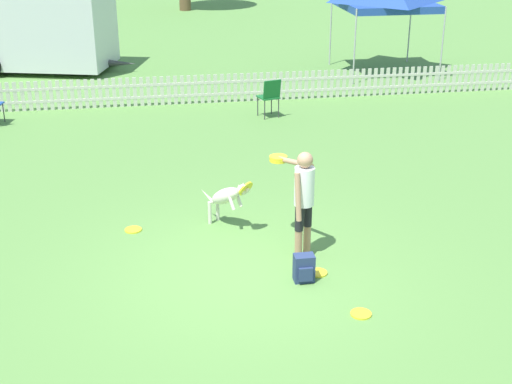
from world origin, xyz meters
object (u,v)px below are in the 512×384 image
Objects in this scene: frisbee_near_dog at (318,273)px; backpack_on_grass at (304,268)px; frisbee_near_handler at (361,314)px; equipment_trailer at (22,20)px; leaping_dog at (227,196)px; frisbee_midfield at (133,230)px; handler_person at (302,191)px; folding_chair_center at (270,94)px.

backpack_on_grass is at bearing -145.17° from frisbee_near_dog.
frisbee_near_handler is at bearing -61.46° from backpack_on_grass.
backpack_on_grass is 0.06× the size of equipment_trailer.
frisbee_near_dog is (1.03, -1.68, -0.51)m from leaping_dog.
frisbee_near_dog is at bearing -35.83° from frisbee_midfield.
handler_person reaches higher than backpack_on_grass.
folding_chair_center is (0.43, 8.54, 0.54)m from frisbee_near_handler.
equipment_trailer reaches higher than backpack_on_grass.
handler_person reaches higher than folding_chair_center.
folding_chair_center is (3.20, 5.64, 0.54)m from frisbee_midfield.
handler_person is 1.15m from frisbee_near_dog.
frisbee_near_handler is at bearing -52.59° from equipment_trailer.
leaping_dog is 6.01m from folding_chair_center.
frisbee_near_dog is 0.04× the size of equipment_trailer.
handler_person is 1.99m from frisbee_near_handler.
folding_chair_center is at bearing -28.63° from equipment_trailer.
frisbee_near_dog is (-0.27, 1.10, 0.00)m from frisbee_near_handler.
backpack_on_grass is 14.74m from equipment_trailer.
folding_chair_center is (0.82, 6.84, -0.43)m from handler_person.
handler_person is at bearing 100.67° from frisbee_near_dog.
frisbee_near_handler is at bearing -116.79° from handler_person.
leaping_dog is at bearing 115.11° from frisbee_near_handler.
frisbee_midfield is 0.29× the size of folding_chair_center.
folding_chair_center reaches higher than frisbee_midfield.
frisbee_midfield is (-2.76, 2.90, 0.00)m from frisbee_near_handler.
folding_chair_center reaches higher than leaping_dog.
folding_chair_center reaches higher than backpack_on_grass.
frisbee_near_dog is 14.69m from equipment_trailer.
handler_person reaches higher than frisbee_near_handler.
frisbee_near_dog is 0.69× the size of backpack_on_grass.
handler_person is 5.99× the size of frisbee_near_handler.
backpack_on_grass is 0.42× the size of folding_chair_center.
backpack_on_grass is at bearing -53.10° from equipment_trailer.
equipment_trailer reaches higher than folding_chair_center.
frisbee_midfield is (-2.38, 1.20, -0.98)m from handler_person.
leaping_dog is 3.41× the size of frisbee_midfield.
frisbee_midfield is at bearing 144.17° from frisbee_near_dog.
leaping_dog is at bearing 113.28° from backpack_on_grass.
backpack_on_grass reaches higher than frisbee_near_dog.
equipment_trailer is (-4.48, 11.86, 0.92)m from leaping_dog.
frisbee_near_dog is 3.07m from frisbee_midfield.
equipment_trailer is at bearing -108.94° from leaping_dog.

